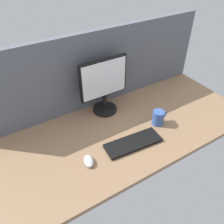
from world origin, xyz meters
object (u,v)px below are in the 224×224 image
object	(u,v)px
monitor	(104,85)
keyboard	(133,143)
mouse	(89,161)
mug_ceramic_blue	(158,118)

from	to	relation	value
monitor	keyboard	world-z (taller)	monitor
mouse	mug_ceramic_blue	size ratio (longest dim) A/B	0.82
mug_ceramic_blue	monitor	bearing A→B (deg)	125.85
monitor	mug_ceramic_blue	xyz separation A→B (cm)	(24.14, -33.40, -17.09)
monitor	mouse	xyz separation A→B (cm)	(-33.69, -39.64, -20.72)
keyboard	mouse	size ratio (longest dim) A/B	3.85
monitor	mouse	distance (cm)	56.00
keyboard	mouse	world-z (taller)	mouse
keyboard	mug_ceramic_blue	size ratio (longest dim) A/B	3.15
monitor	mouse	size ratio (longest dim) A/B	4.32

